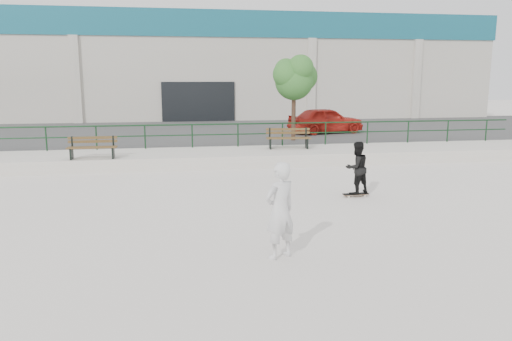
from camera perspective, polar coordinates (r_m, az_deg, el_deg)
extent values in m
plane|color=silver|center=(11.55, 0.08, -7.11)|extent=(120.00, 120.00, 0.00)
cube|color=beige|center=(20.69, -4.34, 1.51)|extent=(30.00, 3.00, 0.50)
cube|color=#404040|center=(29.09, -5.89, 4.13)|extent=(60.00, 14.00, 0.50)
cylinder|color=#153A1C|center=(21.82, -4.70, 5.29)|extent=(28.00, 0.06, 0.06)
cylinder|color=#153A1C|center=(21.87, -4.68, 4.12)|extent=(28.00, 0.05, 0.05)
cylinder|color=#153A1C|center=(22.40, -22.85, 3.34)|extent=(0.06, 0.06, 1.00)
cylinder|color=#153A1C|center=(22.02, -17.78, 3.56)|extent=(0.06, 0.06, 1.00)
cylinder|color=#153A1C|center=(21.82, -12.57, 3.75)|extent=(0.06, 0.06, 1.00)
cylinder|color=#153A1C|center=(21.81, -7.30, 3.92)|extent=(0.06, 0.06, 1.00)
cylinder|color=#153A1C|center=(21.98, -2.08, 4.05)|extent=(0.06, 0.06, 1.00)
cylinder|color=#153A1C|center=(22.33, 3.03, 4.14)|extent=(0.06, 0.06, 1.00)
cylinder|color=#153A1C|center=(22.84, 7.95, 4.20)|extent=(0.06, 0.06, 1.00)
cylinder|color=#153A1C|center=(23.52, 12.61, 4.23)|extent=(0.06, 0.06, 1.00)
cylinder|color=#153A1C|center=(24.34, 16.99, 4.23)|extent=(0.06, 0.06, 1.00)
cylinder|color=#153A1C|center=(25.30, 21.06, 4.21)|extent=(0.06, 0.06, 1.00)
cylinder|color=#153A1C|center=(26.37, 24.82, 4.17)|extent=(0.06, 0.06, 1.00)
cube|color=beige|center=(42.89, -7.25, 11.20)|extent=(44.00, 16.00, 8.00)
cube|color=#165C71|center=(43.04, -7.35, 15.33)|extent=(44.20, 16.20, 1.80)
cube|color=black|center=(34.90, -6.58, 7.42)|extent=(5.00, 0.15, 3.20)
cube|color=beige|center=(35.29, -19.89, 9.33)|extent=(0.60, 0.25, 6.20)
cube|color=beige|center=(36.12, 6.34, 9.91)|extent=(0.60, 0.25, 6.20)
cube|color=beige|center=(39.07, 17.86, 9.52)|extent=(0.60, 0.25, 6.20)
cube|color=#4D351A|center=(19.47, -18.29, 2.45)|extent=(1.80, 0.13, 0.04)
cube|color=#4D351A|center=(19.65, -18.22, 2.53)|extent=(1.80, 0.13, 0.04)
cube|color=#4D351A|center=(19.83, -18.15, 2.60)|extent=(1.80, 0.13, 0.04)
cube|color=#4D351A|center=(19.88, -18.15, 3.17)|extent=(1.80, 0.05, 0.10)
cube|color=#4D351A|center=(19.86, -18.17, 3.57)|extent=(1.80, 0.05, 0.10)
cube|color=black|center=(19.80, -20.33, 1.81)|extent=(0.06, 0.50, 0.42)
cube|color=black|center=(20.00, -20.28, 3.08)|extent=(0.06, 0.05, 0.42)
cube|color=black|center=(19.59, -16.01, 1.97)|extent=(0.06, 0.50, 0.42)
cube|color=black|center=(19.79, -16.00, 3.26)|extent=(0.06, 0.05, 0.42)
cube|color=#4D351A|center=(21.22, 3.80, 3.66)|extent=(1.89, 0.34, 0.04)
cube|color=#4D351A|center=(21.41, 3.74, 3.72)|extent=(1.89, 0.34, 0.04)
cube|color=#4D351A|center=(21.59, 3.68, 3.78)|extent=(1.89, 0.34, 0.04)
cube|color=#4D351A|center=(21.65, 3.66, 4.34)|extent=(1.89, 0.25, 0.11)
cube|color=#4D351A|center=(21.64, 3.66, 4.72)|extent=(1.89, 0.25, 0.11)
cube|color=black|center=(21.36, 1.63, 3.10)|extent=(0.12, 0.53, 0.44)
cube|color=black|center=(21.57, 1.57, 4.33)|extent=(0.07, 0.06, 0.44)
cube|color=black|center=(21.54, 5.82, 3.12)|extent=(0.12, 0.53, 0.44)
cube|color=black|center=(21.76, 5.73, 4.34)|extent=(0.07, 0.06, 0.44)
cylinder|color=brown|center=(24.19, 4.31, 6.33)|extent=(0.20, 0.20, 2.43)
sphere|color=#21541F|center=(24.12, 4.37, 10.18)|extent=(1.83, 1.83, 1.83)
sphere|color=#21541F|center=(24.54, 5.37, 10.64)|extent=(1.42, 1.42, 1.42)
sphere|color=#21541F|center=(23.83, 3.53, 10.91)|extent=(1.32, 1.32, 1.32)
sphere|color=#21541F|center=(23.78, 5.11, 11.63)|extent=(1.22, 1.22, 1.22)
sphere|color=#21541F|center=(24.45, 3.45, 11.38)|extent=(1.12, 1.12, 1.12)
imported|color=#B51F16|center=(27.60, 7.97, 5.72)|extent=(4.38, 2.47, 1.41)
cube|color=black|center=(15.21, 11.33, -2.62)|extent=(0.79, 0.25, 0.02)
cube|color=brown|center=(15.22, 11.33, -2.68)|extent=(0.79, 0.25, 0.01)
cube|color=#ABAAB0|center=(15.12, 10.42, -2.84)|extent=(0.07, 0.16, 0.03)
cube|color=#ABAAB0|center=(15.33, 12.21, -2.71)|extent=(0.07, 0.16, 0.03)
cylinder|color=beige|center=(15.04, 10.56, -2.98)|extent=(0.06, 0.03, 0.06)
cylinder|color=beige|center=(15.21, 10.28, -2.82)|extent=(0.06, 0.03, 0.06)
cylinder|color=beige|center=(15.25, 12.36, -2.86)|extent=(0.06, 0.03, 0.06)
cylinder|color=beige|center=(15.42, 12.06, -2.70)|extent=(0.06, 0.03, 0.06)
imported|color=black|center=(15.05, 11.44, 0.31)|extent=(0.90, 0.80, 1.56)
imported|color=silver|center=(9.75, 2.75, -4.59)|extent=(0.84, 0.74, 1.93)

